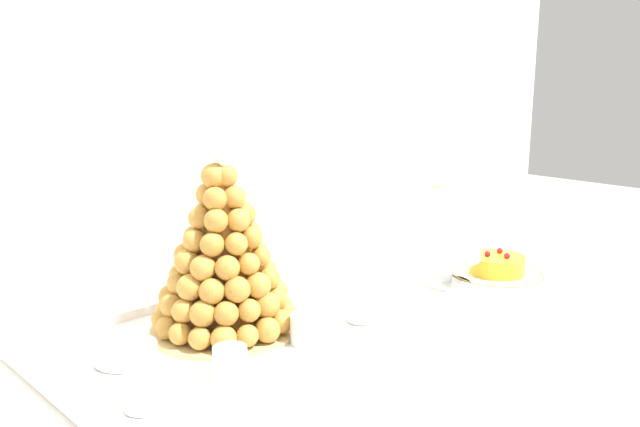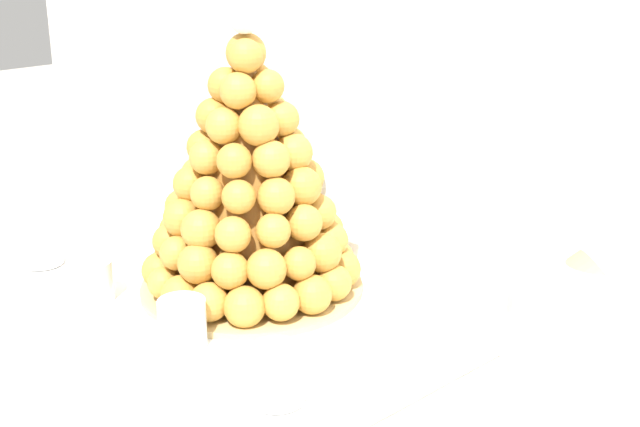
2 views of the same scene
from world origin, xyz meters
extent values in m
cube|color=silver|center=(0.00, 0.94, 1.25)|extent=(4.80, 0.10, 2.50)
cylinder|color=brown|center=(0.54, 0.39, 0.35)|extent=(0.04, 0.04, 0.71)
cube|color=brown|center=(0.00, 0.00, 0.72)|extent=(1.21, 0.91, 0.02)
cube|color=white|center=(0.00, 0.00, 0.73)|extent=(1.27, 0.97, 0.00)
cube|color=white|center=(0.00, 0.48, 0.59)|extent=(1.27, 0.01, 0.27)
cube|color=white|center=(0.63, 0.00, 0.59)|extent=(0.01, 0.97, 0.27)
cube|color=white|center=(-0.19, 0.03, 0.73)|extent=(0.62, 0.41, 0.01)
cube|color=white|center=(-0.19, -0.18, 0.75)|extent=(0.62, 0.01, 0.02)
cube|color=white|center=(-0.19, 0.23, 0.75)|extent=(0.62, 0.01, 0.02)
cube|color=white|center=(-0.50, 0.03, 0.75)|extent=(0.01, 0.41, 0.02)
cube|color=white|center=(0.12, 0.03, 0.75)|extent=(0.01, 0.41, 0.02)
cylinder|color=white|center=(-0.19, 0.03, 0.74)|extent=(0.38, 0.38, 0.00)
cylinder|color=tan|center=(-0.17, 0.06, 0.74)|extent=(0.27, 0.27, 0.01)
cone|color=#A9722E|center=(-0.17, 0.06, 0.89)|extent=(0.18, 0.18, 0.29)
sphere|color=#C58B38|center=(-0.06, 0.06, 0.77)|extent=(0.04, 0.04, 0.04)
sphere|color=gold|center=(-0.07, 0.10, 0.77)|extent=(0.04, 0.04, 0.04)
sphere|color=#C58B38|center=(-0.09, 0.14, 0.77)|extent=(0.05, 0.05, 0.05)
sphere|color=gold|center=(-0.12, 0.16, 0.77)|extent=(0.04, 0.04, 0.04)
sphere|color=gold|center=(-0.16, 0.17, 0.77)|extent=(0.05, 0.05, 0.05)
sphere|color=#C68C38|center=(-0.20, 0.17, 0.77)|extent=(0.05, 0.05, 0.05)
sphere|color=gold|center=(-0.23, 0.15, 0.77)|extent=(0.04, 0.04, 0.04)
sphere|color=gold|center=(-0.26, 0.12, 0.77)|extent=(0.04, 0.04, 0.04)
sphere|color=gold|center=(-0.28, 0.08, 0.77)|extent=(0.04, 0.04, 0.04)
sphere|color=gold|center=(-0.28, 0.04, 0.77)|extent=(0.04, 0.04, 0.04)
sphere|color=#C58C38|center=(-0.26, 0.01, 0.77)|extent=(0.04, 0.04, 0.04)
sphere|color=gold|center=(-0.23, -0.02, 0.77)|extent=(0.04, 0.04, 0.04)
sphere|color=gold|center=(-0.20, -0.04, 0.77)|extent=(0.04, 0.04, 0.04)
sphere|color=#C58C38|center=(-0.16, -0.04, 0.77)|extent=(0.04, 0.04, 0.04)
sphere|color=gold|center=(-0.12, -0.03, 0.77)|extent=(0.04, 0.04, 0.04)
sphere|color=gold|center=(-0.09, -0.01, 0.77)|extent=(0.05, 0.05, 0.05)
sphere|color=gold|center=(-0.07, 0.02, 0.77)|extent=(0.04, 0.04, 0.04)
sphere|color=#C58C38|center=(-0.08, 0.10, 0.80)|extent=(0.05, 0.05, 0.05)
sphere|color=gold|center=(-0.10, 0.13, 0.81)|extent=(0.04, 0.04, 0.04)
sphere|color=gold|center=(-0.13, 0.15, 0.80)|extent=(0.05, 0.05, 0.05)
sphere|color=gold|center=(-0.17, 0.16, 0.80)|extent=(0.04, 0.04, 0.04)
sphere|color=gold|center=(-0.21, 0.15, 0.80)|extent=(0.04, 0.04, 0.04)
sphere|color=#C58B38|center=(-0.24, 0.12, 0.81)|extent=(0.05, 0.05, 0.05)
sphere|color=gold|center=(-0.26, 0.09, 0.80)|extent=(0.04, 0.04, 0.04)
sphere|color=gold|center=(-0.26, 0.05, 0.80)|extent=(0.04, 0.04, 0.04)
sphere|color=#C58B38|center=(-0.25, 0.01, 0.81)|extent=(0.04, 0.04, 0.04)
sphere|color=#C58B38|center=(-0.22, -0.01, 0.81)|extent=(0.04, 0.04, 0.04)
sphere|color=gold|center=(-0.19, -0.03, 0.81)|extent=(0.04, 0.04, 0.04)
sphere|color=#C58B38|center=(-0.15, -0.03, 0.81)|extent=(0.05, 0.05, 0.05)
sphere|color=gold|center=(-0.11, -0.01, 0.80)|extent=(0.04, 0.04, 0.04)
sphere|color=gold|center=(-0.09, 0.02, 0.80)|extent=(0.04, 0.04, 0.04)
sphere|color=#C58B38|center=(-0.08, 0.06, 0.80)|extent=(0.04, 0.04, 0.04)
sphere|color=gold|center=(-0.11, 0.12, 0.84)|extent=(0.04, 0.04, 0.04)
sphere|color=#C58C38|center=(-0.14, 0.14, 0.84)|extent=(0.04, 0.04, 0.04)
sphere|color=gold|center=(-0.18, 0.14, 0.84)|extent=(0.04, 0.04, 0.04)
sphere|color=gold|center=(-0.22, 0.13, 0.84)|extent=(0.04, 0.04, 0.04)
sphere|color=gold|center=(-0.25, 0.09, 0.84)|extent=(0.04, 0.04, 0.04)
sphere|color=gold|center=(-0.25, 0.05, 0.84)|extent=(0.05, 0.05, 0.05)
sphere|color=#C58B38|center=(-0.23, 0.01, 0.84)|extent=(0.04, 0.04, 0.04)
sphere|color=#C58B38|center=(-0.20, -0.01, 0.84)|extent=(0.05, 0.05, 0.05)
sphere|color=gold|center=(-0.16, -0.02, 0.84)|extent=(0.05, 0.05, 0.05)
sphere|color=gold|center=(-0.12, 0.00, 0.84)|extent=(0.04, 0.04, 0.04)
sphere|color=gold|center=(-0.09, 0.04, 0.84)|extent=(0.04, 0.04, 0.04)
sphere|color=gold|center=(-0.09, 0.08, 0.84)|extent=(0.04, 0.04, 0.04)
sphere|color=gold|center=(-0.14, 0.12, 0.88)|extent=(0.04, 0.04, 0.04)
sphere|color=gold|center=(-0.18, 0.13, 0.88)|extent=(0.04, 0.04, 0.04)
sphere|color=gold|center=(-0.21, 0.11, 0.88)|extent=(0.04, 0.04, 0.04)
sphere|color=gold|center=(-0.23, 0.08, 0.88)|extent=(0.05, 0.05, 0.05)
sphere|color=gold|center=(-0.23, 0.04, 0.88)|extent=(0.04, 0.04, 0.04)
sphere|color=#C58C38|center=(-0.20, 0.01, 0.88)|extent=(0.04, 0.04, 0.04)
sphere|color=gold|center=(-0.16, 0.00, 0.88)|extent=(0.04, 0.04, 0.04)
sphere|color=#C68C38|center=(-0.13, 0.01, 0.88)|extent=(0.04, 0.04, 0.04)
sphere|color=gold|center=(-0.10, 0.05, 0.88)|extent=(0.04, 0.04, 0.04)
sphere|color=#C58B38|center=(-0.11, 0.09, 0.88)|extent=(0.05, 0.05, 0.05)
sphere|color=gold|center=(-0.16, 0.12, 0.91)|extent=(0.04, 0.04, 0.04)
sphere|color=#C68C38|center=(-0.20, 0.11, 0.91)|extent=(0.04, 0.04, 0.04)
sphere|color=gold|center=(-0.22, 0.07, 0.91)|extent=(0.04, 0.04, 0.04)
sphere|color=#C48A37|center=(-0.21, 0.03, 0.91)|extent=(0.04, 0.04, 0.04)
sphere|color=gold|center=(-0.18, 0.01, 0.91)|extent=(0.04, 0.04, 0.04)
sphere|color=#C48A37|center=(-0.14, 0.02, 0.91)|extent=(0.04, 0.04, 0.04)
sphere|color=gold|center=(-0.12, 0.05, 0.91)|extent=(0.04, 0.04, 0.04)
sphere|color=gold|center=(-0.13, 0.09, 0.91)|extent=(0.04, 0.04, 0.04)
sphere|color=gold|center=(-0.18, 0.10, 0.95)|extent=(0.04, 0.04, 0.04)
sphere|color=gold|center=(-0.21, 0.08, 0.95)|extent=(0.04, 0.04, 0.04)
sphere|color=#C48A37|center=(-0.20, 0.04, 0.95)|extent=(0.04, 0.04, 0.04)
sphere|color=gold|center=(-0.16, 0.03, 0.95)|extent=(0.04, 0.04, 0.04)
sphere|color=#C68C39|center=(-0.13, 0.05, 0.95)|extent=(0.05, 0.05, 0.05)
sphere|color=gold|center=(-0.14, 0.09, 0.95)|extent=(0.04, 0.04, 0.04)
sphere|color=gold|center=(-0.18, 0.09, 0.99)|extent=(0.04, 0.04, 0.04)
sphere|color=#C48A37|center=(-0.19, 0.05, 0.99)|extent=(0.04, 0.04, 0.04)
sphere|color=gold|center=(-0.16, 0.04, 0.99)|extent=(0.04, 0.04, 0.04)
sphere|color=gold|center=(-0.15, 0.08, 0.99)|extent=(0.04, 0.04, 0.04)
sphere|color=gold|center=(-0.18, 0.07, 1.02)|extent=(0.05, 0.05, 0.05)
sphere|color=#C68C38|center=(-0.16, 0.06, 1.02)|extent=(0.04, 0.04, 0.04)
sphere|color=white|center=(-0.17, 0.06, 1.06)|extent=(0.04, 0.04, 0.04)
cylinder|color=silver|center=(-0.42, -0.09, 0.76)|extent=(0.05, 0.05, 0.05)
cylinder|color=gold|center=(-0.42, -0.09, 0.75)|extent=(0.05, 0.05, 0.02)
cylinder|color=#EAC166|center=(-0.42, -0.09, 0.77)|extent=(0.05, 0.05, 0.01)
sphere|color=brown|center=(-0.41, -0.09, 0.78)|extent=(0.01, 0.01, 0.01)
cylinder|color=silver|center=(-0.27, -0.09, 0.76)|extent=(0.05, 0.05, 0.05)
cylinder|color=brown|center=(-0.27, -0.09, 0.75)|extent=(0.05, 0.05, 0.02)
cylinder|color=#8C603D|center=(-0.27, -0.09, 0.77)|extent=(0.05, 0.05, 0.01)
sphere|color=brown|center=(-0.27, -0.09, 0.78)|extent=(0.01, 0.01, 0.01)
cylinder|color=silver|center=(-0.11, -0.08, 0.77)|extent=(0.05, 0.05, 0.05)
cylinder|color=gold|center=(-0.11, -0.08, 0.75)|extent=(0.05, 0.05, 0.02)
cylinder|color=#EAC166|center=(-0.11, -0.08, 0.77)|extent=(0.05, 0.05, 0.02)
sphere|color=brown|center=(-0.10, -0.08, 0.78)|extent=(0.01, 0.01, 0.01)
cylinder|color=silver|center=(0.04, -0.07, 0.77)|extent=(0.05, 0.05, 0.05)
cylinder|color=gold|center=(0.04, -0.07, 0.75)|extent=(0.05, 0.05, 0.02)
cylinder|color=#EAC166|center=(0.04, -0.07, 0.77)|extent=(0.05, 0.05, 0.02)
sphere|color=brown|center=(0.04, -0.07, 0.78)|extent=(0.01, 0.01, 0.01)
cylinder|color=white|center=(-0.36, 0.07, 0.75)|extent=(0.10, 0.10, 0.03)
cylinder|color=#F2CC59|center=(-0.36, 0.07, 0.76)|extent=(0.09, 0.09, 0.00)
cylinder|color=white|center=(0.35, -0.05, 0.73)|extent=(0.11, 0.11, 0.01)
cylinder|color=white|center=(0.35, -0.05, 0.76)|extent=(0.02, 0.02, 0.05)
cylinder|color=white|center=(0.35, -0.05, 0.87)|extent=(0.14, 0.14, 0.16)
cylinder|color=#D199D8|center=(0.38, -0.05, 0.81)|extent=(0.06, 0.05, 0.06)
cylinder|color=#72B2E0|center=(0.34, -0.02, 0.81)|extent=(0.05, 0.05, 0.04)
cylinder|color=#D199D8|center=(0.33, -0.08, 0.81)|extent=(0.06, 0.05, 0.06)
cylinder|color=#F9A54C|center=(0.36, -0.04, 0.84)|extent=(0.05, 0.05, 0.05)
cylinder|color=#D199D8|center=(0.33, -0.03, 0.84)|extent=(0.06, 0.05, 0.05)
cylinder|color=#9ED860|center=(0.33, -0.06, 0.84)|extent=(0.05, 0.05, 0.05)
cylinder|color=pink|center=(0.36, -0.08, 0.84)|extent=(0.06, 0.06, 0.06)
cylinder|color=pink|center=(0.36, -0.03, 0.86)|extent=(0.06, 0.05, 0.06)
cylinder|color=#D199D8|center=(0.32, -0.04, 0.86)|extent=(0.07, 0.04, 0.07)
cylinder|color=#9ED860|center=(0.37, -0.07, 0.86)|extent=(0.06, 0.05, 0.06)
cylinder|color=#F9A54C|center=(0.34, -0.03, 0.88)|extent=(0.06, 0.06, 0.04)
cylinder|color=#D199D8|center=(0.33, -0.07, 0.88)|extent=(0.05, 0.05, 0.04)
cylinder|color=pink|center=(0.37, -0.05, 0.88)|extent=(0.06, 0.06, 0.05)
cylinder|color=#72B2E0|center=(0.33, -0.02, 0.91)|extent=(0.06, 0.05, 0.06)
cylinder|color=#9ED860|center=(0.35, -0.07, 0.91)|extent=(0.06, 0.05, 0.06)
cylinder|color=#9ED860|center=(0.39, -0.04, 0.91)|extent=(0.07, 0.05, 0.06)
cylinder|color=#9ED860|center=(0.32, -0.03, 0.93)|extent=(0.07, 0.05, 0.07)
cylinder|color=pink|center=(0.36, -0.07, 0.93)|extent=(0.07, 0.06, 0.06)
cylinder|color=#9ED860|center=(0.37, -0.03, 0.93)|extent=(0.06, 0.05, 0.06)
cylinder|color=white|center=(0.48, -0.09, 0.73)|extent=(0.22, 0.22, 0.01)
torus|color=gold|center=(0.48, -0.09, 0.74)|extent=(0.21, 0.21, 0.00)
cylinder|color=yellow|center=(0.48, -0.09, 0.76)|extent=(0.12, 0.12, 0.04)
sphere|color=#A51923|center=(0.51, -0.08, 0.78)|extent=(0.01, 0.01, 0.01)
sphere|color=#A51923|center=(0.46, -0.08, 0.78)|extent=(0.01, 0.01, 0.01)
sphere|color=#A51923|center=(0.48, -0.12, 0.78)|extent=(0.01, 0.01, 0.01)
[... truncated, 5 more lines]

